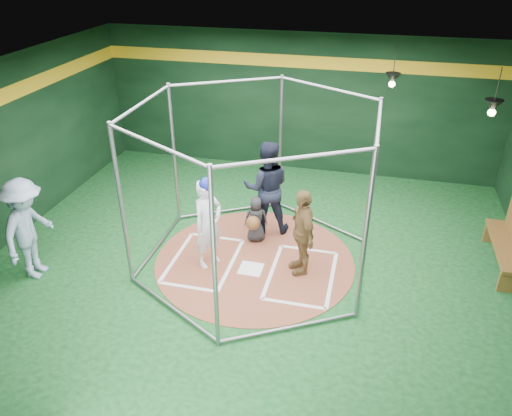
% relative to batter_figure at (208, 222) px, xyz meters
% --- Properties ---
extents(room_shell, '(10.10, 9.10, 3.53)m').
position_rel_batter_figure_xyz_m(room_shell, '(0.80, 0.29, 0.85)').
color(room_shell, '#0E3D16').
rests_on(room_shell, ground).
extents(clay_disc, '(3.80, 3.80, 0.01)m').
position_rel_batter_figure_xyz_m(clay_disc, '(0.80, 0.29, -0.90)').
color(clay_disc, brown).
rests_on(clay_disc, ground).
extents(home_plate, '(0.43, 0.43, 0.01)m').
position_rel_batter_figure_xyz_m(home_plate, '(0.80, -0.01, -0.88)').
color(home_plate, white).
rests_on(home_plate, clay_disc).
extents(batter_box_left, '(1.17, 1.77, 0.01)m').
position_rel_batter_figure_xyz_m(batter_box_left, '(-0.15, 0.04, -0.88)').
color(batter_box_left, white).
rests_on(batter_box_left, clay_disc).
extents(batter_box_right, '(1.17, 1.77, 0.01)m').
position_rel_batter_figure_xyz_m(batter_box_right, '(1.75, 0.04, -0.88)').
color(batter_box_right, white).
rests_on(batter_box_right, clay_disc).
extents(batting_cage, '(4.05, 4.67, 3.00)m').
position_rel_batter_figure_xyz_m(batting_cage, '(0.80, 0.29, 0.60)').
color(batting_cage, gray).
rests_on(batting_cage, ground).
extents(pendant_lamp_near, '(0.34, 0.34, 0.90)m').
position_rel_batter_figure_xyz_m(pendant_lamp_near, '(3.00, 3.89, 1.84)').
color(pendant_lamp_near, black).
rests_on(pendant_lamp_near, room_shell).
extents(pendant_lamp_far, '(0.34, 0.34, 0.90)m').
position_rel_batter_figure_xyz_m(pendant_lamp_far, '(4.80, 2.29, 1.84)').
color(pendant_lamp_far, black).
rests_on(pendant_lamp_far, room_shell).
extents(batter_figure, '(0.66, 0.75, 1.79)m').
position_rel_batter_figure_xyz_m(batter_figure, '(0.00, 0.00, 0.00)').
color(batter_figure, silver).
rests_on(batter_figure, clay_disc).
extents(visitor_leopard, '(0.79, 1.05, 1.65)m').
position_rel_batter_figure_xyz_m(visitor_leopard, '(1.70, 0.19, -0.06)').
color(visitor_leopard, '#A57E47').
rests_on(visitor_leopard, clay_disc).
extents(catcher_figure, '(0.54, 0.61, 0.97)m').
position_rel_batter_figure_xyz_m(catcher_figure, '(0.65, 0.97, -0.40)').
color(catcher_figure, black).
rests_on(catcher_figure, clay_disc).
extents(umpire, '(1.12, 0.96, 1.97)m').
position_rel_batter_figure_xyz_m(umpire, '(0.76, 1.46, 0.10)').
color(umpire, black).
rests_on(umpire, clay_disc).
extents(bystander_blue, '(0.78, 1.27, 1.91)m').
position_rel_batter_figure_xyz_m(bystander_blue, '(-2.96, -1.07, 0.05)').
color(bystander_blue, '#8CA1B9').
rests_on(bystander_blue, ground).
extents(dugout_bench, '(0.44, 1.87, 1.09)m').
position_rel_batter_figure_xyz_m(dugout_bench, '(5.44, 1.27, -0.35)').
color(dugout_bench, brown).
rests_on(dugout_bench, ground).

